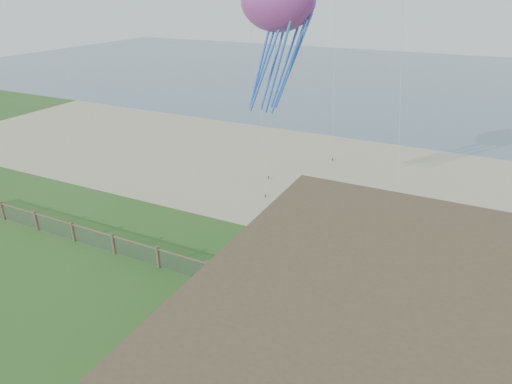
# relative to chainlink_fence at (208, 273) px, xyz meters

# --- Properties ---
(ground) EXTENTS (160.00, 160.00, 0.00)m
(ground) POSITION_rel_chainlink_fence_xyz_m (0.00, -6.00, -0.55)
(ground) COLOR #28581E
(ground) RESTS_ON ground
(sand_beach) EXTENTS (72.00, 20.00, 0.02)m
(sand_beach) POSITION_rel_chainlink_fence_xyz_m (0.00, 16.00, -0.55)
(sand_beach) COLOR tan
(sand_beach) RESTS_ON ground
(ocean) EXTENTS (160.00, 68.00, 0.02)m
(ocean) POSITION_rel_chainlink_fence_xyz_m (0.00, 60.00, -0.55)
(ocean) COLOR slate
(ocean) RESTS_ON ground
(chainlink_fence) EXTENTS (36.20, 0.20, 1.25)m
(chainlink_fence) POSITION_rel_chainlink_fence_xyz_m (0.00, 0.00, 0.00)
(chainlink_fence) COLOR brown
(chainlink_fence) RESTS_ON ground
(picnic_table) EXTENTS (2.02, 1.72, 0.74)m
(picnic_table) POSITION_rel_chainlink_fence_xyz_m (1.71, -1.20, -0.18)
(picnic_table) COLOR brown
(picnic_table) RESTS_ON ground
(octopus_kite) EXTENTS (4.49, 3.85, 7.80)m
(octopus_kite) POSITION_rel_chainlink_fence_xyz_m (0.26, 7.28, 10.16)
(octopus_kite) COLOR red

